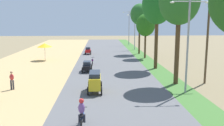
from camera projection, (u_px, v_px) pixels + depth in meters
The scene contains 15 objects.
vendor_umbrella at pixel (45, 45), 36.48m from camera, with size 2.20×2.20×2.52m.
pedestrian_on_shoulder at pixel (12, 79), 21.14m from camera, with size 0.37×0.25×1.62m.
median_tree_second at pixel (179, 1), 22.03m from camera, with size 3.66×3.66×9.87m.
median_tree_third at pixel (157, 5), 29.35m from camera, with size 3.64×3.64×10.07m.
median_tree_fourth at pixel (146, 25), 38.19m from camera, with size 2.92×2.92×6.88m.
median_tree_fifth at pixel (140, 15), 42.88m from camera, with size 3.28×3.28×8.73m.
streetlamp_near at pixel (188, 40), 19.69m from camera, with size 3.16×0.20×7.47m.
streetlamp_mid at pixel (135, 29), 49.11m from camera, with size 3.16×0.20×7.12m.
streetlamp_far at pixel (129, 26), 58.67m from camera, with size 3.16×0.20×7.94m.
utility_pole_near at pixel (208, 37), 22.85m from camera, with size 1.80×0.20×8.54m.
car_van_yellow at pixel (95, 81), 20.38m from camera, with size 1.19×2.41×1.67m.
car_sedan_black at pixel (87, 66), 28.55m from camera, with size 1.10×2.26×1.19m.
car_hatchback_red at pixel (88, 50), 43.19m from camera, with size 1.04×2.00×1.23m.
motorbike_ahead_second at pixel (82, 113), 13.75m from camera, with size 0.54×1.80×1.66m.
motorbike_ahead_third at pixel (92, 61), 33.09m from camera, with size 0.54×1.80×0.94m.
Camera 1 is at (-1.25, -5.94, 5.96)m, focal length 39.68 mm.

